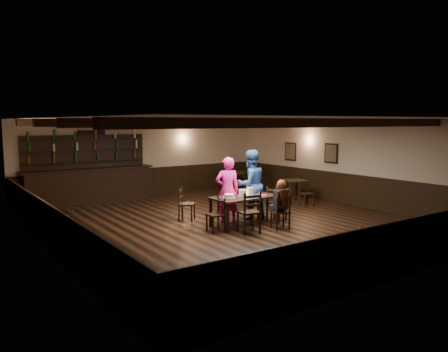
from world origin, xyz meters
TOP-DOWN VIEW (x-y plane):
  - ground at (0.00, 0.00)m, footprint 10.00×10.00m
  - room_shell at (0.01, 0.04)m, footprint 9.02×10.02m
  - dining_table at (0.15, -0.51)m, footprint 1.71×0.87m
  - chair_near_left at (-0.25, -1.25)m, footprint 0.55×0.53m
  - chair_near_right at (0.62, -1.38)m, footprint 0.48×0.47m
  - chair_end_left at (-0.74, -0.64)m, footprint 0.41×0.42m
  - chair_end_right at (1.11, -0.59)m, footprint 0.52×0.53m
  - chair_far_pushed at (-0.83, 0.87)m, footprint 0.58×0.58m
  - woman_pink at (-0.01, 0.02)m, footprint 0.74×0.62m
  - man_blue at (0.75, 0.02)m, footprint 0.95×0.76m
  - seated_person at (0.64, -1.32)m, footprint 0.32×0.48m
  - cake at (-0.30, -0.47)m, footprint 0.30×0.30m
  - plate_stack_a at (0.06, -0.53)m, footprint 0.20×0.20m
  - plate_stack_b at (0.34, -0.48)m, footprint 0.17×0.17m
  - tea_light at (0.17, -0.38)m, footprint 0.05×0.05m
  - salt_shaker at (0.54, -0.62)m, footprint 0.04×0.04m
  - pepper_shaker at (0.54, -0.59)m, footprint 0.04×0.04m
  - drink_glass at (0.42, -0.42)m, footprint 0.07×0.07m
  - menu_red at (0.64, -0.61)m, footprint 0.35×0.33m
  - menu_blue at (0.64, -0.36)m, footprint 0.41×0.38m
  - bar_counter at (-2.14, 4.72)m, footprint 4.12×0.70m
  - back_table_a at (3.37, 1.06)m, footprint 0.84×0.84m
  - back_table_b at (3.19, 3.79)m, footprint 1.07×1.07m
  - bg_patron_left at (2.65, 3.79)m, footprint 0.29×0.37m
  - bg_patron_right at (3.80, 3.86)m, footprint 0.26×0.40m

SIDE VIEW (x-z plane):
  - ground at x=0.00m, z-range 0.00..0.00m
  - chair_end_left at x=-0.74m, z-range 0.07..0.90m
  - chair_near_right at x=0.62m, z-range 0.07..0.92m
  - chair_far_pushed at x=-0.83m, z-range 0.08..0.97m
  - chair_end_right at x=1.11m, z-range 0.08..1.01m
  - chair_near_left at x=-0.25m, z-range 0.08..1.09m
  - back_table_a at x=3.37m, z-range 0.27..1.01m
  - back_table_b at x=3.19m, z-range 0.27..1.03m
  - dining_table at x=0.15m, z-range 0.30..1.06m
  - bar_counter at x=-2.14m, z-range -0.37..1.83m
  - menu_red at x=0.64m, z-range 0.75..0.76m
  - menu_blue at x=0.64m, z-range 0.75..0.76m
  - tea_light at x=0.17m, z-range 0.75..0.80m
  - cake at x=-0.30m, z-range 0.75..0.84m
  - salt_shaker at x=0.54m, z-range 0.75..0.84m
  - bg_patron_left at x=2.65m, z-range 0.46..1.14m
  - pepper_shaker at x=0.54m, z-range 0.75..0.86m
  - drink_glass at x=0.42m, z-range 0.75..0.86m
  - seated_person at x=0.64m, z-range 0.42..1.21m
  - plate_stack_a at x=0.06m, z-range 0.75..0.94m
  - plate_stack_b at x=0.34m, z-range 0.75..0.95m
  - woman_pink at x=-0.01m, z-range 0.00..1.72m
  - bg_patron_right at x=3.80m, z-range 0.47..1.26m
  - man_blue at x=0.75m, z-range 0.00..1.87m
  - room_shell at x=0.01m, z-range 0.39..3.10m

